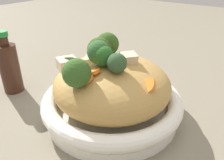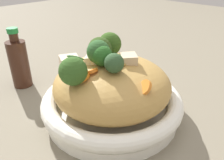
# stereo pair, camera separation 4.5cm
# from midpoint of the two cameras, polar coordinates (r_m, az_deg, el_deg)

# --- Properties ---
(ground_plane) EXTENTS (3.00, 3.00, 0.00)m
(ground_plane) POSITION_cam_midpoint_polar(r_m,az_deg,el_deg) (0.49, 2.63, -8.75)
(ground_plane) COLOR #78705D
(serving_bowl) EXTENTS (0.29, 0.29, 0.05)m
(serving_bowl) POSITION_cam_midpoint_polar(r_m,az_deg,el_deg) (0.48, 2.70, -6.11)
(serving_bowl) COLOR white
(serving_bowl) RESTS_ON ground_plane
(noodle_heap) EXTENTS (0.24, 0.24, 0.11)m
(noodle_heap) POSITION_cam_midpoint_polar(r_m,az_deg,el_deg) (0.45, 2.83, -1.22)
(noodle_heap) COLOR #B88E49
(noodle_heap) RESTS_ON serving_bowl
(broccoli_florets) EXTENTS (0.18, 0.12, 0.07)m
(broccoli_florets) POSITION_cam_midpoint_polar(r_m,az_deg,el_deg) (0.42, -0.62, 6.19)
(broccoli_florets) COLOR #A5B870
(broccoli_florets) RESTS_ON serving_bowl
(carrot_coins) EXTENTS (0.09, 0.12, 0.03)m
(carrot_coins) POSITION_cam_midpoint_polar(r_m,az_deg,el_deg) (0.38, 2.02, -0.01)
(carrot_coins) COLOR orange
(carrot_coins) RESTS_ON serving_bowl
(zucchini_slices) EXTENTS (0.09, 0.12, 0.04)m
(zucchini_slices) POSITION_cam_midpoint_polar(r_m,az_deg,el_deg) (0.46, -2.13, 5.40)
(zucchini_slices) COLOR beige
(zucchini_slices) RESTS_ON serving_bowl
(chicken_chunks) EXTENTS (0.10, 0.15, 0.04)m
(chicken_chunks) POSITION_cam_midpoint_polar(r_m,az_deg,el_deg) (0.45, -2.54, 4.75)
(chicken_chunks) COLOR beige
(chicken_chunks) RESTS_ON serving_bowl
(soy_sauce_bottle) EXTENTS (0.05, 0.05, 0.15)m
(soy_sauce_bottle) POSITION_cam_midpoint_polar(r_m,az_deg,el_deg) (0.61, -20.58, 4.12)
(soy_sauce_bottle) COLOR #381E14
(soy_sauce_bottle) RESTS_ON ground_plane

